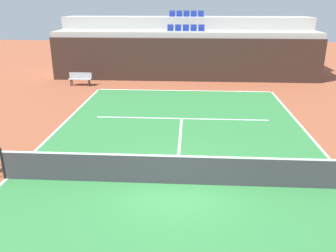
# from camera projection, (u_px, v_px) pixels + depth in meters

# --- Properties ---
(ground_plane) EXTENTS (80.00, 80.00, 0.00)m
(ground_plane) POSITION_uv_depth(u_px,v_px,m) (176.00, 184.00, 10.98)
(ground_plane) COLOR brown
(court_surface) EXTENTS (11.00, 24.00, 0.01)m
(court_surface) POSITION_uv_depth(u_px,v_px,m) (176.00, 184.00, 10.98)
(court_surface) COLOR #2D7238
(court_surface) RESTS_ON ground_plane
(baseline_far) EXTENTS (11.00, 0.10, 0.00)m
(baseline_far) POSITION_uv_depth(u_px,v_px,m) (184.00, 91.00, 22.20)
(baseline_far) COLOR white
(baseline_far) RESTS_ON court_surface
(sideline_left) EXTENTS (0.10, 24.00, 0.00)m
(sideline_left) POSITION_uv_depth(u_px,v_px,m) (7.00, 179.00, 11.30)
(sideline_left) COLOR white
(sideline_left) RESTS_ON court_surface
(service_line_far) EXTENTS (8.26, 0.10, 0.00)m
(service_line_far) POSITION_uv_depth(u_px,v_px,m) (182.00, 119.00, 16.99)
(service_line_far) COLOR white
(service_line_far) RESTS_ON court_surface
(centre_service_line) EXTENTS (0.10, 6.40, 0.00)m
(centre_service_line) POSITION_uv_depth(u_px,v_px,m) (180.00, 144.00, 13.99)
(centre_service_line) COLOR white
(centre_service_line) RESTS_ON court_surface
(back_wall) EXTENTS (18.75, 0.30, 2.94)m
(back_wall) POSITION_uv_depth(u_px,v_px,m) (185.00, 60.00, 24.36)
(back_wall) COLOR black
(back_wall) RESTS_ON ground_plane
(stands_tier_lower) EXTENTS (18.75, 2.40, 3.31)m
(stands_tier_lower) POSITION_uv_depth(u_px,v_px,m) (185.00, 55.00, 25.56)
(stands_tier_lower) COLOR #9E9E99
(stands_tier_lower) RESTS_ON ground_plane
(stands_tier_upper) EXTENTS (18.75, 2.40, 4.18)m
(stands_tier_upper) POSITION_uv_depth(u_px,v_px,m) (186.00, 44.00, 27.67)
(stands_tier_upper) COLOR #9E9E99
(stands_tier_upper) RESTS_ON ground_plane
(seating_row_lower) EXTENTS (2.64, 0.44, 0.44)m
(seating_row_lower) POSITION_uv_depth(u_px,v_px,m) (186.00, 29.00, 25.05)
(seating_row_lower) COLOR navy
(seating_row_lower) RESTS_ON stands_tier_lower
(seating_row_upper) EXTENTS (2.64, 0.44, 0.44)m
(seating_row_upper) POSITION_uv_depth(u_px,v_px,m) (186.00, 15.00, 27.01)
(seating_row_upper) COLOR navy
(seating_row_upper) RESTS_ON stands_tier_upper
(tennis_net) EXTENTS (11.08, 0.08, 1.07)m
(tennis_net) POSITION_uv_depth(u_px,v_px,m) (176.00, 169.00, 10.81)
(tennis_net) COLOR black
(tennis_net) RESTS_ON court_surface
(player_bench) EXTENTS (1.50, 0.40, 0.85)m
(player_bench) POSITION_uv_depth(u_px,v_px,m) (80.00, 78.00, 23.42)
(player_bench) COLOR #99999E
(player_bench) RESTS_ON ground_plane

